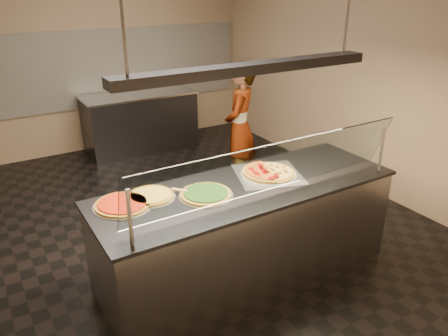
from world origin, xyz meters
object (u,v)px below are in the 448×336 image
half_pizza_sausage (278,169)px  pizza_cheese (150,195)px  half_pizza_pepperoni (258,174)px  heat_lamp_housing (250,68)px  pizza_spinach (206,194)px  pizza_tomato (122,204)px  sneeze_guard (273,168)px  perforated_tray (268,174)px  worker (240,127)px  pizza_spatula (186,189)px  prep_table (141,122)px  serving_counter (246,231)px

half_pizza_sausage → pizza_cheese: 1.23m
half_pizza_pepperoni → heat_lamp_housing: heat_lamp_housing is taller
half_pizza_sausage → heat_lamp_housing: heat_lamp_housing is taller
pizza_spinach → pizza_tomato: bearing=164.3°
pizza_tomato → half_pizza_sausage: bearing=-4.4°
sneeze_guard → perforated_tray: size_ratio=3.39×
perforated_tray → heat_lamp_housing: bearing=-161.8°
half_pizza_sausage → pizza_tomato: bearing=175.6°
half_pizza_pepperoni → pizza_tomato: (-1.24, 0.11, -0.02)m
worker → pizza_cheese: bearing=-7.0°
perforated_tray → worker: worker is taller
pizza_cheese → pizza_tomato: bearing=-173.4°
heat_lamp_housing → pizza_spatula: bearing=161.8°
worker → pizza_spinach: bearing=4.3°
pizza_cheese → worker: bearing=37.8°
pizza_cheese → prep_table: (1.22, 3.46, -0.48)m
half_pizza_sausage → worker: bearing=69.5°
half_pizza_pepperoni → heat_lamp_housing: size_ratio=0.23×
pizza_tomato → half_pizza_pepperoni: bearing=-5.2°
serving_counter → pizza_spatula: 0.73m
pizza_tomato → worker: bearing=34.9°
pizza_spatula → heat_lamp_housing: heat_lamp_housing is taller
sneeze_guard → worker: (0.99, 1.98, -0.38)m
perforated_tray → pizza_tomato: 1.36m
pizza_spinach → serving_counter: bearing=-3.7°
pizza_cheese → heat_lamp_housing: bearing=-16.4°
heat_lamp_housing → half_pizza_pepperoni: bearing=28.2°
pizza_tomato → prep_table: pizza_tomato is taller
pizza_spinach → worker: worker is taller
pizza_cheese → worker: 2.28m
perforated_tray → half_pizza_sausage: size_ratio=1.39×
sneeze_guard → prep_table: 4.13m
perforated_tray → heat_lamp_housing: size_ratio=0.32×
pizza_cheese → pizza_tomato: 0.25m
pizza_cheese → pizza_spinach: bearing=-27.6°
heat_lamp_housing → perforated_tray: bearing=18.2°
perforated_tray → worker: bearing=65.8°
half_pizza_pepperoni → heat_lamp_housing: bearing=-151.8°
half_pizza_pepperoni → heat_lamp_housing: 1.01m
perforated_tray → pizza_spatula: pizza_spatula is taller
pizza_cheese → pizza_tomato: (-0.25, -0.03, 0.00)m
prep_table → pizza_spatula: bearing=-104.7°
half_pizza_sausage → half_pizza_pepperoni: bearing=179.9°
half_pizza_sausage → heat_lamp_housing: bearing=-166.9°
serving_counter → prep_table: size_ratio=1.54×
sneeze_guard → half_pizza_pepperoni: sneeze_guard is taller
pizza_tomato → heat_lamp_housing: size_ratio=0.20×
pizza_tomato → prep_table: 3.82m
half_pizza_pepperoni → pizza_cheese: size_ratio=1.29×
sneeze_guard → heat_lamp_housing: 0.80m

